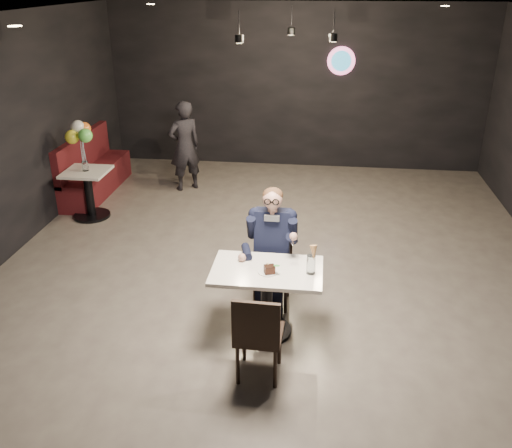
# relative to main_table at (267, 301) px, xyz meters

# --- Properties ---
(floor) EXTENTS (9.00, 9.00, 0.00)m
(floor) POSITION_rel_main_table_xyz_m (-0.04, 1.06, -0.38)
(floor) COLOR slate
(floor) RESTS_ON ground
(wall_sign) EXTENTS (0.50, 0.06, 0.50)m
(wall_sign) POSITION_rel_main_table_xyz_m (0.76, 5.53, 1.62)
(wall_sign) COLOR pink
(wall_sign) RESTS_ON floor
(pendant_lights) EXTENTS (1.40, 1.20, 0.36)m
(pendant_lights) POSITION_rel_main_table_xyz_m (-0.04, 3.06, 2.51)
(pendant_lights) COLOR black
(pendant_lights) RESTS_ON floor
(main_table) EXTENTS (1.10, 0.70, 0.75)m
(main_table) POSITION_rel_main_table_xyz_m (0.00, 0.00, 0.00)
(main_table) COLOR white
(main_table) RESTS_ON floor
(chair_far) EXTENTS (0.42, 0.46, 0.92)m
(chair_far) POSITION_rel_main_table_xyz_m (-0.00, 0.55, 0.09)
(chair_far) COLOR black
(chair_far) RESTS_ON floor
(chair_near) EXTENTS (0.43, 0.47, 0.92)m
(chair_near) POSITION_rel_main_table_xyz_m (-0.00, -0.65, 0.09)
(chair_near) COLOR black
(chair_near) RESTS_ON floor
(seated_man) EXTENTS (0.60, 0.80, 1.44)m
(seated_man) POSITION_rel_main_table_xyz_m (-0.00, 0.55, 0.34)
(seated_man) COLOR black
(seated_man) RESTS_ON floor
(dessert_plate) EXTENTS (0.20, 0.20, 0.01)m
(dessert_plate) POSITION_rel_main_table_xyz_m (0.01, -0.06, 0.38)
(dessert_plate) COLOR white
(dessert_plate) RESTS_ON main_table
(cake_slice) EXTENTS (0.12, 0.11, 0.07)m
(cake_slice) POSITION_rel_main_table_xyz_m (0.03, -0.09, 0.42)
(cake_slice) COLOR black
(cake_slice) RESTS_ON dessert_plate
(mint_leaf) EXTENTS (0.06, 0.04, 0.01)m
(mint_leaf) POSITION_rel_main_table_xyz_m (0.10, -0.08, 0.47)
(mint_leaf) COLOR green
(mint_leaf) RESTS_ON cake_slice
(sundae_glass) EXTENTS (0.09, 0.09, 0.19)m
(sundae_glass) POSITION_rel_main_table_xyz_m (0.43, -0.03, 0.47)
(sundae_glass) COLOR silver
(sundae_glass) RESTS_ON main_table
(wafer_cone) EXTENTS (0.09, 0.09, 0.15)m
(wafer_cone) POSITION_rel_main_table_xyz_m (0.45, -0.08, 0.63)
(wafer_cone) COLOR tan
(wafer_cone) RESTS_ON sundae_glass
(booth_bench) EXTENTS (0.50, 2.00, 1.00)m
(booth_bench) POSITION_rel_main_table_xyz_m (-3.29, 3.64, 0.12)
(booth_bench) COLOR #430E18
(booth_bench) RESTS_ON floor
(side_table) EXTENTS (0.64, 0.64, 0.80)m
(side_table) POSITION_rel_main_table_xyz_m (-2.99, 2.64, 0.02)
(side_table) COLOR white
(side_table) RESTS_ON floor
(balloon_vase) EXTENTS (0.09, 0.09, 0.14)m
(balloon_vase) POSITION_rel_main_table_xyz_m (-2.99, 2.64, 0.45)
(balloon_vase) COLOR silver
(balloon_vase) RESTS_ON side_table
(balloon_bunch) EXTENTS (0.37, 0.37, 0.61)m
(balloon_bunch) POSITION_rel_main_table_xyz_m (-2.99, 2.64, 0.83)
(balloon_bunch) COLOR yellow
(balloon_bunch) RESTS_ON balloon_vase
(passerby) EXTENTS (0.67, 0.62, 1.54)m
(passerby) POSITION_rel_main_table_xyz_m (-1.82, 4.00, 0.39)
(passerby) COLOR black
(passerby) RESTS_ON floor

